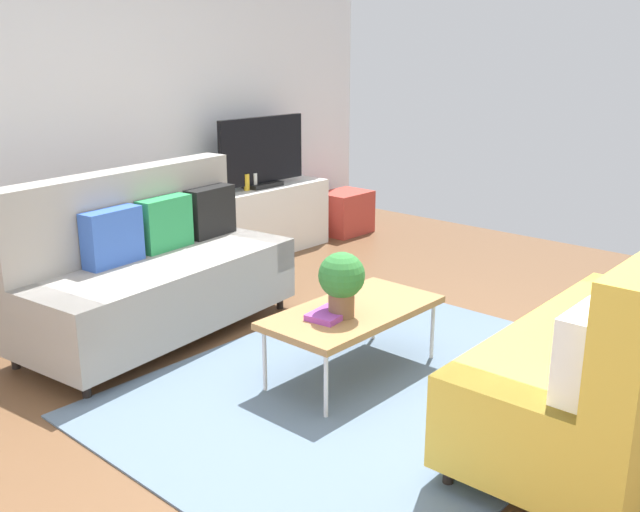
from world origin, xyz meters
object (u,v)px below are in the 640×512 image
Objects in this scene: vase_1 at (226,183)px; bottle_0 at (247,182)px; table_book_0 at (329,315)px; couch_green at (619,358)px; coffee_table at (353,313)px; tv_console at (262,220)px; bottle_1 at (255,181)px; vase_0 at (209,187)px; tv at (262,153)px; couch_beige at (151,270)px; potted_plant at (342,279)px; storage_trunk at (345,212)px.

vase_1 is 1.11× the size of bottle_0.
table_book_0 is at bearing -118.58° from vase_1.
couch_green is at bearing -104.68° from bottle_0.
vase_1 is at bearing 65.44° from coffee_table.
bottle_0 is (-0.22, -0.04, 0.39)m from tv_console.
vase_0 is at bearing 169.08° from bottle_1.
couch_green is 1.92× the size of tv.
couch_beige is 8.28× the size of table_book_0.
table_book_0 is at bearing -114.86° from vase_0.
tv is at bearing 57.37° from coffee_table.
bottle_0 is (0.17, -0.09, -0.01)m from vase_1.
couch_beige is 2.07m from tv_console.
couch_beige is at bearing -154.51° from tv_console.
couch_green is 13.21× the size of vase_0.
couch_green is at bearing -106.15° from bottle_1.
tv is (1.86, 0.87, 0.50)m from couch_beige.
couch_green is at bearing -107.68° from tv.
vase_1 is at bearing 76.95° from couch_green.
tv is (1.18, 3.71, 0.51)m from couch_green.
bottle_1 is (0.47, -0.09, -0.00)m from vase_0.
bottle_1 is at bearing -160.99° from couch_beige.
bottle_1 is at bearing 57.04° from potted_plant.
tv_console is (1.18, 3.73, -0.13)m from couch_green.
coffee_table is (0.40, -1.42, -0.06)m from couch_beige.
tv is at bearing 71.14° from couch_green.
storage_trunk is 3.53m from potted_plant.
potted_plant is (-0.42, 1.40, 0.19)m from couch_green.
vase_1 is at bearing 0.00° from vase_0.
tv reaches higher than potted_plant.
table_book_0 is at bearing -126.20° from tv.
couch_beige is 13.79× the size of bottle_1.
table_book_0 is (-1.67, -2.30, 0.12)m from tv_console.
couch_beige is at bearing 105.55° from coffee_table.
table_book_0 is 1.61× the size of bottle_0.
tv_console reaches higher than table_book_0.
couch_green is 11.53× the size of vase_1.
vase_1 is at bearing 61.42° from table_book_0.
tv is 6.01× the size of vase_1.
bottle_1 is (1.07, 3.69, 0.27)m from couch_green.
vase_1 is 1.15× the size of bottle_1.
couch_beige is 3.08m from storage_trunk.
couch_beige is at bearing -152.75° from bottle_0.
table_book_0 is at bearing -125.96° from tv_console.
couch_green reaches higher than vase_0.
potted_plant reaches higher than bottle_0.
tv is 0.63m from vase_0.
couch_beige is 2.12m from tv.
bottle_0 is at bearing -159.61° from couch_beige.
couch_green reaches higher than table_book_0.
coffee_table is at bearing -139.25° from storage_trunk.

